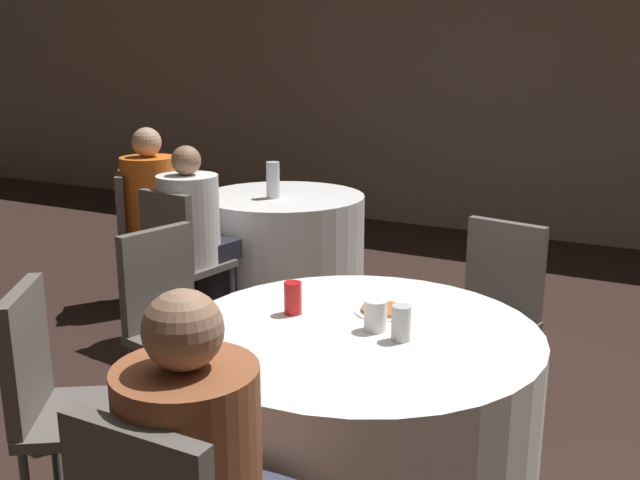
{
  "coord_description": "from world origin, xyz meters",
  "views": [
    {
      "loc": [
        1.05,
        -2.27,
        1.66
      ],
      "look_at": [
        -0.45,
        0.56,
        0.83
      ],
      "focal_mm": 40.0,
      "sensor_mm": 36.0,
      "label": 1
    }
  ],
  "objects_px": {
    "chair_far_southwest": "(137,227)",
    "person_white_shirt": "(198,238)",
    "chair_near_west": "(171,311)",
    "chair_far_south": "(179,251)",
    "person_orange_shirt": "(160,215)",
    "table_far": "(283,246)",
    "chair_near_north": "(494,301)",
    "soda_can_red": "(293,298)",
    "bottle_far": "(273,180)",
    "pizza_plate_near": "(383,310)",
    "soda_can_silver": "(401,323)",
    "chair_near_southwest": "(56,390)",
    "table_near": "(358,424)"
  },
  "relations": [
    {
      "from": "chair_near_north",
      "to": "bottle_far",
      "type": "relative_size",
      "value": 3.76
    },
    {
      "from": "chair_near_west",
      "to": "pizza_plate_near",
      "type": "distance_m",
      "value": 1.05
    },
    {
      "from": "chair_near_west",
      "to": "bottle_far",
      "type": "distance_m",
      "value": 1.77
    },
    {
      "from": "pizza_plate_near",
      "to": "chair_far_southwest",
      "type": "bearing_deg",
      "value": 152.47
    },
    {
      "from": "chair_near_west",
      "to": "chair_near_southwest",
      "type": "distance_m",
      "value": 0.81
    },
    {
      "from": "chair_near_southwest",
      "to": "soda_can_silver",
      "type": "xyz_separation_m",
      "value": [
        1.04,
        0.56,
        0.24
      ]
    },
    {
      "from": "soda_can_silver",
      "to": "bottle_far",
      "type": "xyz_separation_m",
      "value": [
        -1.68,
        1.91,
        0.06
      ]
    },
    {
      "from": "soda_can_silver",
      "to": "pizza_plate_near",
      "type": "bearing_deg",
      "value": 125.84
    },
    {
      "from": "person_orange_shirt",
      "to": "soda_can_silver",
      "type": "height_order",
      "value": "person_orange_shirt"
    },
    {
      "from": "chair_near_north",
      "to": "chair_near_southwest",
      "type": "height_order",
      "value": "same"
    },
    {
      "from": "table_far",
      "to": "chair_near_north",
      "type": "distance_m",
      "value": 2.0
    },
    {
      "from": "chair_near_north",
      "to": "pizza_plate_near",
      "type": "distance_m",
      "value": 0.88
    },
    {
      "from": "chair_near_north",
      "to": "soda_can_red",
      "type": "relative_size",
      "value": 7.51
    },
    {
      "from": "chair_near_north",
      "to": "person_white_shirt",
      "type": "bearing_deg",
      "value": 7.07
    },
    {
      "from": "chair_near_west",
      "to": "chair_near_north",
      "type": "bearing_deg",
      "value": 134.93
    },
    {
      "from": "person_white_shirt",
      "to": "chair_near_southwest",
      "type": "bearing_deg",
      "value": -59.67
    },
    {
      "from": "chair_far_southwest",
      "to": "person_white_shirt",
      "type": "bearing_deg",
      "value": 34.22
    },
    {
      "from": "chair_near_west",
      "to": "person_white_shirt",
      "type": "distance_m",
      "value": 1.14
    },
    {
      "from": "chair_far_south",
      "to": "pizza_plate_near",
      "type": "distance_m",
      "value": 1.85
    },
    {
      "from": "person_orange_shirt",
      "to": "bottle_far",
      "type": "bearing_deg",
      "value": 83.86
    },
    {
      "from": "chair_far_southwest",
      "to": "person_orange_shirt",
      "type": "distance_m",
      "value": 0.17
    },
    {
      "from": "chair_near_southwest",
      "to": "pizza_plate_near",
      "type": "height_order",
      "value": "chair_near_southwest"
    },
    {
      "from": "chair_far_southwest",
      "to": "chair_near_north",
      "type": "bearing_deg",
      "value": 43.06
    },
    {
      "from": "table_far",
      "to": "soda_can_red",
      "type": "xyz_separation_m",
      "value": [
        1.22,
        -1.97,
        0.43
      ]
    },
    {
      "from": "chair_near_west",
      "to": "table_near",
      "type": "bearing_deg",
      "value": 90.0
    },
    {
      "from": "person_white_shirt",
      "to": "bottle_far",
      "type": "xyz_separation_m",
      "value": [
        0.1,
        0.71,
        0.25
      ]
    },
    {
      "from": "chair_near_north",
      "to": "chair_far_south",
      "type": "bearing_deg",
      "value": 11.94
    },
    {
      "from": "soda_can_red",
      "to": "person_white_shirt",
      "type": "bearing_deg",
      "value": 139.04
    },
    {
      "from": "chair_near_southwest",
      "to": "person_orange_shirt",
      "type": "bearing_deg",
      "value": 178.26
    },
    {
      "from": "person_white_shirt",
      "to": "soda_can_red",
      "type": "height_order",
      "value": "person_white_shirt"
    },
    {
      "from": "table_far",
      "to": "person_white_shirt",
      "type": "bearing_deg",
      "value": -97.49
    },
    {
      "from": "chair_near_southwest",
      "to": "chair_far_southwest",
      "type": "height_order",
      "value": "same"
    },
    {
      "from": "chair_near_west",
      "to": "chair_far_southwest",
      "type": "xyz_separation_m",
      "value": [
        -1.25,
        1.17,
        0.0
      ]
    },
    {
      "from": "chair_far_south",
      "to": "table_far",
      "type": "bearing_deg",
      "value": 90.0
    },
    {
      "from": "chair_far_south",
      "to": "chair_far_southwest",
      "type": "bearing_deg",
      "value": 158.11
    },
    {
      "from": "chair_far_southwest",
      "to": "bottle_far",
      "type": "height_order",
      "value": "bottle_far"
    },
    {
      "from": "table_far",
      "to": "soda_can_red",
      "type": "distance_m",
      "value": 2.36
    },
    {
      "from": "chair_far_southwest",
      "to": "bottle_far",
      "type": "xyz_separation_m",
      "value": [
        0.76,
        0.5,
        0.3
      ]
    },
    {
      "from": "table_near",
      "to": "chair_near_west",
      "type": "bearing_deg",
      "value": 168.13
    },
    {
      "from": "chair_near_southwest",
      "to": "person_white_shirt",
      "type": "bearing_deg",
      "value": 169.28
    },
    {
      "from": "table_near",
      "to": "chair_near_west",
      "type": "height_order",
      "value": "chair_near_west"
    },
    {
      "from": "chair_near_west",
      "to": "chair_far_south",
      "type": "bearing_deg",
      "value": -131.18
    },
    {
      "from": "soda_can_red",
      "to": "bottle_far",
      "type": "bearing_deg",
      "value": 123.46
    },
    {
      "from": "person_orange_shirt",
      "to": "person_white_shirt",
      "type": "height_order",
      "value": "person_orange_shirt"
    },
    {
      "from": "chair_near_north",
      "to": "chair_far_south",
      "type": "distance_m",
      "value": 1.86
    },
    {
      "from": "table_near",
      "to": "soda_can_silver",
      "type": "relative_size",
      "value": 10.45
    },
    {
      "from": "chair_far_south",
      "to": "table_near",
      "type": "bearing_deg",
      "value": -24.62
    },
    {
      "from": "chair_near_southwest",
      "to": "pizza_plate_near",
      "type": "bearing_deg",
      "value": 98.08
    },
    {
      "from": "chair_far_southwest",
      "to": "chair_near_west",
      "type": "bearing_deg",
      "value": 8.09
    },
    {
      "from": "chair_far_south",
      "to": "person_orange_shirt",
      "type": "xyz_separation_m",
      "value": [
        -0.52,
        0.45,
        0.08
      ]
    }
  ]
}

